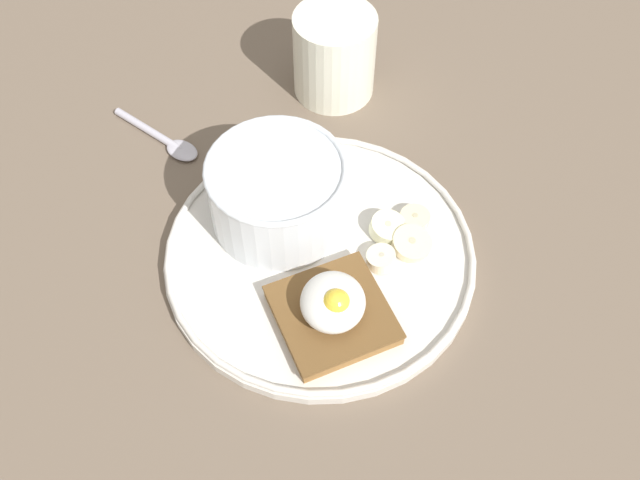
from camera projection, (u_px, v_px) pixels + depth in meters
The scene contains 11 objects.
ground_plane at pixel (320, 265), 65.50cm from camera, with size 120.00×120.00×2.00cm, color #6F5E4D.
plate at pixel (320, 254), 64.03cm from camera, with size 27.93×27.93×1.60cm.
oatmeal_bowl at pixel (278, 193), 63.31cm from camera, with size 12.52×12.52×7.09cm.
toast_slice at pixel (332, 314), 59.35cm from camera, with size 12.23×12.23×1.41cm.
poached_egg at pixel (333, 302), 57.53cm from camera, with size 5.67×5.36×3.47cm.
banana_slice_front at pixel (388, 228), 64.52cm from camera, with size 4.37×4.46×1.82cm.
banana_slice_left at pixel (381, 259), 62.65cm from camera, with size 3.11×3.21×1.55cm.
banana_slice_back at pixel (412, 243), 63.68cm from camera, with size 5.14×5.15×1.58cm.
banana_slice_right at pixel (415, 219), 65.33cm from camera, with size 3.91×3.91×1.21cm.
coffee_mug at pixel (337, 54), 73.67cm from camera, with size 8.57×8.57×9.16cm.
spoon at pixel (166, 140), 72.54cm from camera, with size 7.35×10.15×0.80cm.
Camera 1 is at (35.66, 2.37, 55.94)cm, focal length 40.00 mm.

